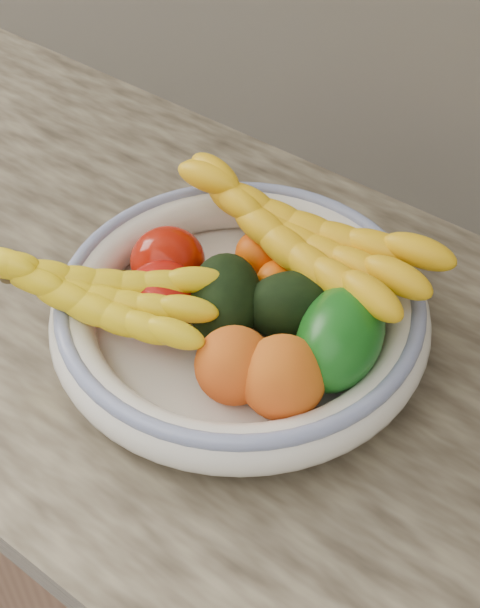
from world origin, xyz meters
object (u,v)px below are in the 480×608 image
at_px(fruit_bowl, 240,312).
at_px(banana_bunch_back, 297,242).
at_px(green_mango, 340,337).
at_px(banana_bunch_front, 98,299).

relative_size(fruit_bowl, banana_bunch_back, 1.17).
distance_m(fruit_bowl, green_mango, 0.12).
height_order(fruit_bowl, banana_bunch_front, banana_bunch_front).
bearing_deg(banana_bunch_front, green_mango, 2.22).
relative_size(green_mango, banana_bunch_back, 0.38).
height_order(green_mango, banana_bunch_front, green_mango).
xyz_separation_m(banana_bunch_back, banana_bunch_front, (-0.11, -0.18, -0.01)).
bearing_deg(green_mango, banana_bunch_front, -169.93).
relative_size(fruit_bowl, green_mango, 3.10).
bearing_deg(fruit_bowl, banana_bunch_front, -136.49).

